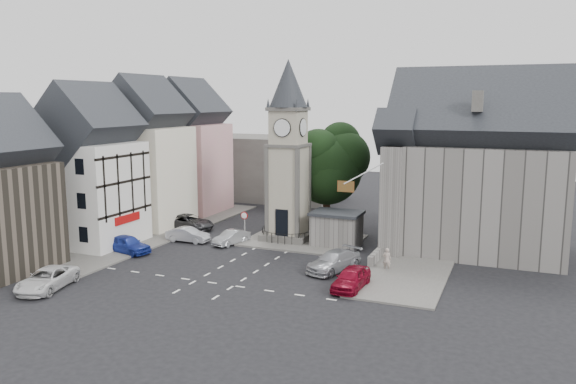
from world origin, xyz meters
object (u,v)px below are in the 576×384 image
at_px(car_east_red, 351,278).
at_px(pedestrian, 387,259).
at_px(clock_tower, 288,152).
at_px(car_west_blue, 128,244).
at_px(stone_shelter, 337,229).

height_order(car_east_red, pedestrian, pedestrian).
distance_m(clock_tower, car_east_red, 16.10).
bearing_deg(car_west_blue, clock_tower, -37.30).
bearing_deg(car_east_red, stone_shelter, 115.43).
xyz_separation_m(stone_shelter, car_east_red, (4.37, -10.50, -0.80)).
relative_size(stone_shelter, pedestrian, 2.43).
relative_size(clock_tower, car_east_red, 3.69).
distance_m(stone_shelter, pedestrian, 7.94).
height_order(stone_shelter, car_west_blue, stone_shelter).
bearing_deg(car_east_red, clock_tower, 132.67).
relative_size(stone_shelter, car_east_red, 0.98).
distance_m(stone_shelter, car_west_blue, 17.89).
height_order(car_west_blue, car_east_red, car_west_blue).
distance_m(car_west_blue, pedestrian, 21.47).
xyz_separation_m(clock_tower, car_east_red, (9.17, -10.99, -7.37)).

